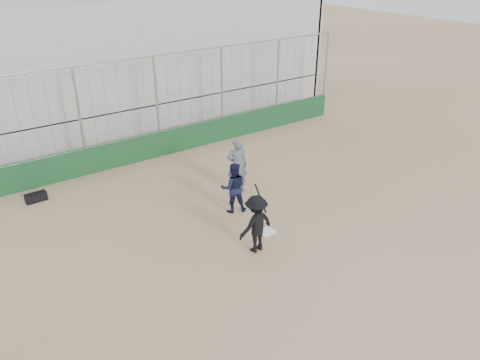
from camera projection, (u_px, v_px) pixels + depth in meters
ground at (267, 232)px, 13.92m from camera, size 90.00×90.00×0.00m
home_plate at (267, 231)px, 13.92m from camera, size 0.44×0.44×0.02m
backstop at (159, 133)px, 18.62m from camera, size 18.10×0.25×4.04m
bleachers at (108, 61)px, 21.37m from camera, size 20.25×6.70×6.98m
batter_at_plate at (256, 224)px, 12.72m from camera, size 1.14×0.80×1.85m
catcher_crouched at (234, 196)px, 14.74m from camera, size 1.01×0.91×1.14m
umpire at (237, 168)px, 15.87m from camera, size 0.83×0.71×1.74m
equipment_bag at (36, 197)px, 15.54m from camera, size 0.69×0.31×0.33m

